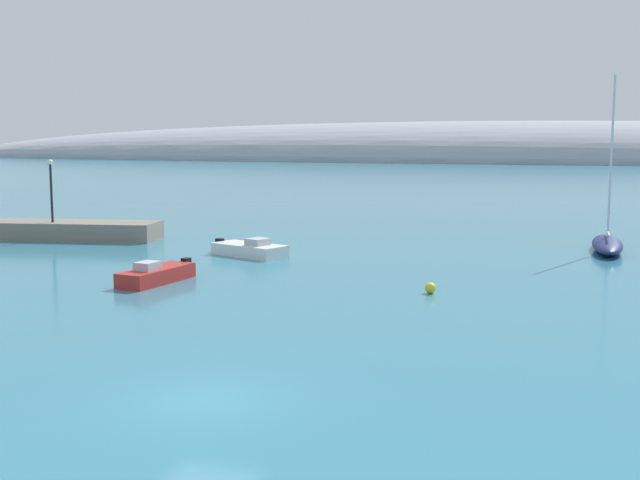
# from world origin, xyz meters

# --- Properties ---
(water) EXTENTS (600.00, 600.00, 0.00)m
(water) POSITION_xyz_m (0.00, 0.00, 0.00)
(water) COLOR teal
(water) RESTS_ON ground
(breakwater_rocks) EXTENTS (18.53, 6.98, 1.23)m
(breakwater_rocks) POSITION_xyz_m (-27.30, 27.00, 0.62)
(breakwater_rocks) COLOR gray
(breakwater_rocks) RESTS_ON ground
(distant_ridge) EXTENTS (386.25, 59.95, 24.03)m
(distant_ridge) POSITION_xyz_m (-19.03, 224.16, 0.00)
(distant_ridge) COLOR #999EA8
(distant_ridge) RESTS_ON ground
(sailboat_navy_outer_mooring) EXTENTS (1.97, 7.93, 10.77)m
(sailboat_navy_outer_mooring) POSITION_xyz_m (10.80, 33.22, 0.52)
(sailboat_navy_outer_mooring) COLOR navy
(sailboat_navy_outer_mooring) RESTS_ON water
(motorboat_white_foreground) EXTENTS (5.15, 3.44, 1.10)m
(motorboat_white_foreground) POSITION_xyz_m (-9.44, 24.39, 0.39)
(motorboat_white_foreground) COLOR white
(motorboat_white_foreground) RESTS_ON water
(motorboat_red_alongside_breakwater) EXTENTS (2.02, 5.03, 1.13)m
(motorboat_red_alongside_breakwater) POSITION_xyz_m (-10.15, 14.82, 0.41)
(motorboat_red_alongside_breakwater) COLOR red
(motorboat_red_alongside_breakwater) RESTS_ON water
(mooring_buoy_yellow) EXTENTS (0.50, 0.50, 0.50)m
(mooring_buoy_yellow) POSITION_xyz_m (2.96, 16.46, 0.25)
(mooring_buoy_yellow) COLOR yellow
(mooring_buoy_yellow) RESTS_ON water
(harbor_lamp_post) EXTENTS (0.36, 0.36, 4.30)m
(harbor_lamp_post) POSITION_xyz_m (-25.19, 26.72, 3.88)
(harbor_lamp_post) COLOR black
(harbor_lamp_post) RESTS_ON breakwater_rocks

